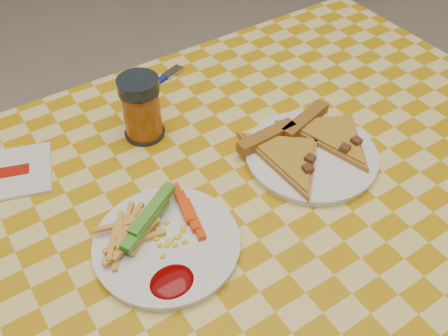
% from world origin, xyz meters
% --- Properties ---
extents(table, '(1.28, 0.88, 0.76)m').
position_xyz_m(table, '(0.00, 0.00, 0.68)').
color(table, silver).
rests_on(table, ground).
extents(plate_left, '(0.27, 0.27, 0.01)m').
position_xyz_m(plate_left, '(-0.12, -0.01, 0.76)').
color(plate_left, white).
rests_on(plate_left, table).
extents(plate_right, '(0.24, 0.24, 0.01)m').
position_xyz_m(plate_right, '(0.18, 0.02, 0.76)').
color(plate_right, white).
rests_on(plate_right, table).
extents(fries_veggies, '(0.19, 0.17, 0.04)m').
position_xyz_m(fries_veggies, '(-0.13, 0.01, 0.78)').
color(fries_veggies, '#EEBA4B').
rests_on(fries_veggies, plate_left).
extents(pizza_slices, '(0.27, 0.25, 0.02)m').
position_xyz_m(pizza_slices, '(0.18, 0.04, 0.78)').
color(pizza_slices, '#B38337').
rests_on(pizza_slices, plate_right).
extents(drink_glass, '(0.07, 0.07, 0.12)m').
position_xyz_m(drink_glass, '(-0.03, 0.24, 0.81)').
color(drink_glass, black).
rests_on(drink_glass, table).
extents(napkin, '(0.16, 0.15, 0.01)m').
position_xyz_m(napkin, '(-0.26, 0.27, 0.76)').
color(napkin, white).
rests_on(napkin, table).
extents(fork, '(0.15, 0.07, 0.01)m').
position_xyz_m(fork, '(0.05, 0.36, 0.76)').
color(fork, navy).
rests_on(fork, table).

